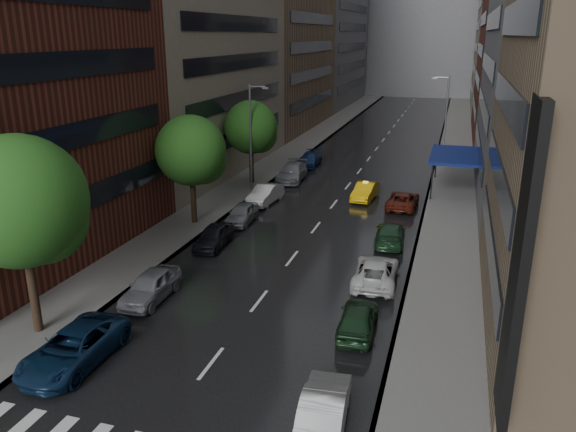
% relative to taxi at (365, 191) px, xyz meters
% --- Properties ---
extents(ground, '(220.00, 220.00, 0.00)m').
position_rel_taxi_xyz_m(ground, '(-2.18, -30.08, -0.70)').
color(ground, gray).
rests_on(ground, ground).
extents(road, '(14.00, 140.00, 0.01)m').
position_rel_taxi_xyz_m(road, '(-2.18, 19.92, -0.70)').
color(road, black).
rests_on(road, ground).
extents(sidewalk_left, '(4.00, 140.00, 0.15)m').
position_rel_taxi_xyz_m(sidewalk_left, '(-11.18, 19.92, -0.63)').
color(sidewalk_left, gray).
rests_on(sidewalk_left, ground).
extents(sidewalk_right, '(4.00, 140.00, 0.15)m').
position_rel_taxi_xyz_m(sidewalk_right, '(6.82, 19.92, -0.63)').
color(sidewalk_right, gray).
rests_on(sidewalk_right, ground).
extents(buildings_left, '(8.00, 108.00, 38.00)m').
position_rel_taxi_xyz_m(buildings_left, '(-17.18, 28.71, 15.28)').
color(buildings_left, maroon).
rests_on(buildings_left, ground).
extents(buildings_right, '(8.05, 109.10, 36.00)m').
position_rel_taxi_xyz_m(buildings_right, '(12.82, 26.62, 14.33)').
color(buildings_right, '#937A5B').
rests_on(buildings_right, ground).
extents(building_far, '(40.00, 14.00, 32.00)m').
position_rel_taxi_xyz_m(building_far, '(-2.18, 87.92, 15.30)').
color(building_far, slate).
rests_on(building_far, ground).
extents(tree_near, '(5.77, 5.77, 9.20)m').
position_rel_taxi_xyz_m(tree_near, '(-10.78, -26.05, 5.59)').
color(tree_near, '#382619').
rests_on(tree_near, ground).
extents(tree_mid, '(4.93, 4.93, 7.85)m').
position_rel_taxi_xyz_m(tree_mid, '(-10.78, -9.80, 4.67)').
color(tree_mid, '#382619').
rests_on(tree_mid, ground).
extents(tree_far, '(4.74, 4.74, 7.56)m').
position_rel_taxi_xyz_m(tree_far, '(-10.78, 2.15, 4.47)').
color(tree_far, '#382619').
rests_on(tree_far, ground).
extents(taxi, '(1.86, 4.38, 1.41)m').
position_rel_taxi_xyz_m(taxi, '(0.00, 0.00, 0.00)').
color(taxi, '#EEB30C').
rests_on(taxi, ground).
extents(parked_cars_left, '(2.53, 43.62, 1.58)m').
position_rel_taxi_xyz_m(parked_cars_left, '(-7.58, -9.06, 0.04)').
color(parked_cars_left, '#0E2341').
rests_on(parked_cars_left, ground).
extents(parked_cars_right, '(2.54, 31.62, 1.44)m').
position_rel_taxi_xyz_m(parked_cars_right, '(3.22, -14.45, -0.01)').
color(parked_cars_right, white).
rests_on(parked_cars_right, ground).
extents(street_lamp_left, '(1.74, 0.22, 9.00)m').
position_rel_taxi_xyz_m(street_lamp_left, '(-9.90, -0.08, 4.19)').
color(street_lamp_left, gray).
rests_on(street_lamp_left, sidewalk_left).
extents(street_lamp_right, '(1.74, 0.22, 9.00)m').
position_rel_taxi_xyz_m(street_lamp_right, '(5.54, 14.92, 4.19)').
color(street_lamp_right, gray).
rests_on(street_lamp_right, sidewalk_right).
extents(awning, '(4.00, 8.00, 3.12)m').
position_rel_taxi_xyz_m(awning, '(6.81, 4.92, 2.43)').
color(awning, navy).
rests_on(awning, sidewalk_right).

